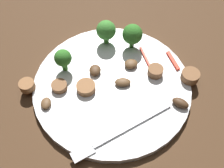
# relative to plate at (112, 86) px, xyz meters

# --- Properties ---
(ground_plane) EXTENTS (1.40, 1.40, 0.00)m
(ground_plane) POSITION_rel_plate_xyz_m (0.00, 0.00, -0.01)
(ground_plane) COLOR #422B19
(plate) EXTENTS (0.28, 0.28, 0.01)m
(plate) POSITION_rel_plate_xyz_m (0.00, 0.00, 0.00)
(plate) COLOR white
(plate) RESTS_ON ground_plane
(fork) EXTENTS (0.17, 0.07, 0.00)m
(fork) POSITION_rel_plate_xyz_m (0.07, 0.07, 0.01)
(fork) COLOR silver
(fork) RESTS_ON plate
(broccoli_floret_0) EXTENTS (0.04, 0.04, 0.05)m
(broccoli_floret_0) POSITION_rel_plate_xyz_m (-0.09, -0.03, 0.04)
(broccoli_floret_0) COLOR #347525
(broccoli_floret_0) RESTS_ON plate
(broccoli_floret_1) EXTENTS (0.04, 0.04, 0.05)m
(broccoli_floret_1) POSITION_rel_plate_xyz_m (-0.07, -0.07, 0.04)
(broccoli_floret_1) COLOR #408630
(broccoli_floret_1) RESTS_ON plate
(broccoli_floret_2) EXTENTS (0.03, 0.03, 0.05)m
(broccoli_floret_2) POSITION_rel_plate_xyz_m (0.03, -0.09, 0.04)
(broccoli_floret_2) COLOR #347525
(broccoli_floret_2) RESTS_ON plate
(sausage_slice_0) EXTENTS (0.03, 0.03, 0.02)m
(sausage_slice_0) POSITION_rel_plate_xyz_m (-0.07, 0.04, 0.01)
(sausage_slice_0) COLOR brown
(sausage_slice_0) RESTS_ON plate
(sausage_slice_1) EXTENTS (0.03, 0.03, 0.01)m
(sausage_slice_1) POSITION_rel_plate_xyz_m (0.07, -0.06, 0.01)
(sausage_slice_1) COLOR brown
(sausage_slice_1) RESTS_ON plate
(sausage_slice_2) EXTENTS (0.04, 0.04, 0.01)m
(sausage_slice_2) POSITION_rel_plate_xyz_m (0.04, -0.03, 0.01)
(sausage_slice_2) COLOR brown
(sausage_slice_2) RESTS_ON plate
(sausage_slice_3) EXTENTS (0.05, 0.05, 0.02)m
(sausage_slice_3) POSITION_rel_plate_xyz_m (-0.10, 0.10, 0.01)
(sausage_slice_3) COLOR brown
(sausage_slice_3) RESTS_ON plate
(sausage_slice_4) EXTENTS (0.04, 0.04, 0.01)m
(sausage_slice_4) POSITION_rel_plate_xyz_m (0.10, -0.11, 0.01)
(sausage_slice_4) COLOR brown
(sausage_slice_4) RESTS_ON plate
(mushroom_0) EXTENTS (0.03, 0.03, 0.01)m
(mushroom_0) POSITION_rel_plate_xyz_m (-0.01, 0.01, 0.01)
(mushroom_0) COLOR brown
(mushroom_0) RESTS_ON plate
(mushroom_1) EXTENTS (0.02, 0.03, 0.01)m
(mushroom_1) POSITION_rel_plate_xyz_m (-0.04, 0.11, 0.01)
(mushroom_1) COLOR #422B19
(mushroom_1) RESTS_ON plate
(mushroom_2) EXTENTS (0.03, 0.03, 0.01)m
(mushroom_2) POSITION_rel_plate_xyz_m (0.10, -0.06, 0.01)
(mushroom_2) COLOR brown
(mushroom_2) RESTS_ON plate
(mushroom_3) EXTENTS (0.03, 0.03, 0.01)m
(mushroom_3) POSITION_rel_plate_xyz_m (-0.05, -0.00, 0.01)
(mushroom_3) COLOR brown
(mushroom_3) RESTS_ON plate
(mushroom_4) EXTENTS (0.03, 0.03, 0.01)m
(mushroom_4) POSITION_rel_plate_xyz_m (-0.00, -0.04, 0.01)
(mushroom_4) COLOR #4C331E
(mushroom_4) RESTS_ON plate
(pepper_strip_0) EXTENTS (0.03, 0.04, 0.00)m
(pepper_strip_0) POSITION_rel_plate_xyz_m (-0.11, 0.05, 0.01)
(pepper_strip_0) COLOR red
(pepper_strip_0) RESTS_ON plate
(pepper_strip_1) EXTENTS (0.03, 0.05, 0.00)m
(pepper_strip_1) POSITION_rel_plate_xyz_m (-0.08, 0.01, 0.01)
(pepper_strip_1) COLOR red
(pepper_strip_1) RESTS_ON plate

